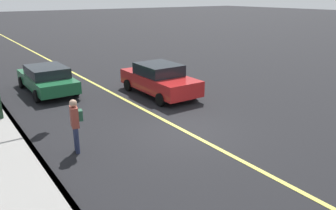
{
  "coord_description": "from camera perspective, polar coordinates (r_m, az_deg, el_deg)",
  "views": [
    {
      "loc": [
        -9.23,
        7.13,
        4.88
      ],
      "look_at": [
        -0.36,
        0.96,
        1.29
      ],
      "focal_mm": 35.88,
      "sensor_mm": 36.0,
      "label": 1
    }
  ],
  "objects": [
    {
      "name": "pedestrian_with_backpack",
      "position": [
        10.99,
        -15.46,
        -2.73
      ],
      "size": [
        0.46,
        0.42,
        1.78
      ],
      "color": "#262D4C",
      "rests_on": "ground"
    },
    {
      "name": "curb_edge",
      "position": [
        10.6,
        -20.22,
        -9.81
      ],
      "size": [
        80.0,
        0.16,
        0.15
      ],
      "primitive_type": "cube",
      "color": "slate",
      "rests_on": "ground"
    },
    {
      "name": "ground",
      "position": [
        12.64,
        2.64,
        -4.35
      ],
      "size": [
        200.0,
        200.0,
        0.0
      ],
      "primitive_type": "plane",
      "color": "black"
    },
    {
      "name": "car_red",
      "position": [
        16.9,
        -1.5,
        4.4
      ],
      "size": [
        4.69,
        2.13,
        1.58
      ],
      "color": "red",
      "rests_on": "ground"
    },
    {
      "name": "traffic_light_mast",
      "position": [
        14.45,
        -23.71,
        13.86
      ],
      "size": [
        0.28,
        3.49,
        6.07
      ],
      "color": "#1E3823",
      "rests_on": "ground"
    },
    {
      "name": "car_green",
      "position": [
        18.47,
        -19.88,
        4.26
      ],
      "size": [
        4.75,
        2.1,
        1.37
      ],
      "color": "#1E6038",
      "rests_on": "ground"
    },
    {
      "name": "lane_stripe_center",
      "position": [
        12.64,
        2.64,
        -4.32
      ],
      "size": [
        80.0,
        0.16,
        0.01
      ],
      "primitive_type": "cube",
      "color": "#D8CC4C",
      "rests_on": "ground"
    }
  ]
}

